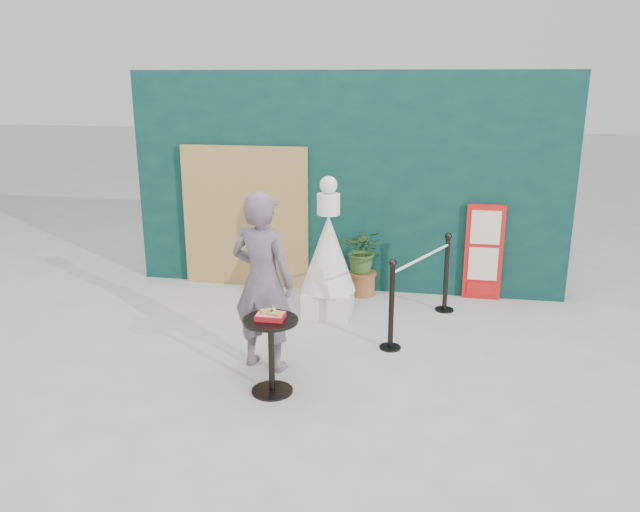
# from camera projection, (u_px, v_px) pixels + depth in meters

# --- Properties ---
(ground) EXTENTS (60.00, 60.00, 0.00)m
(ground) POSITION_uv_depth(u_px,v_px,m) (297.00, 389.00, 6.05)
(ground) COLOR #ADAAA5
(ground) RESTS_ON ground
(back_wall) EXTENTS (6.00, 0.30, 3.00)m
(back_wall) POSITION_uv_depth(u_px,v_px,m) (346.00, 183.00, 8.61)
(back_wall) COLOR #092A2A
(back_wall) RESTS_ON ground
(bamboo_fence) EXTENTS (1.80, 0.08, 2.00)m
(bamboo_fence) POSITION_uv_depth(u_px,v_px,m) (245.00, 217.00, 8.79)
(bamboo_fence) COLOR tan
(bamboo_fence) RESTS_ON ground
(woman) EXTENTS (0.76, 0.60, 1.86)m
(woman) POSITION_uv_depth(u_px,v_px,m) (263.00, 282.00, 6.26)
(woman) COLOR slate
(woman) RESTS_ON ground
(menu_board) EXTENTS (0.50, 0.07, 1.30)m
(menu_board) POSITION_uv_depth(u_px,v_px,m) (484.00, 253.00, 8.32)
(menu_board) COLOR red
(menu_board) RESTS_ON ground
(statue) EXTENTS (0.69, 0.69, 1.76)m
(statue) POSITION_uv_depth(u_px,v_px,m) (328.00, 259.00, 7.77)
(statue) COLOR silver
(statue) RESTS_ON ground
(cafe_table) EXTENTS (0.52, 0.52, 0.75)m
(cafe_table) POSITION_uv_depth(u_px,v_px,m) (271.00, 344.00, 5.85)
(cafe_table) COLOR black
(cafe_table) RESTS_ON ground
(food_basket) EXTENTS (0.26, 0.19, 0.11)m
(food_basket) POSITION_uv_depth(u_px,v_px,m) (271.00, 315.00, 5.78)
(food_basket) COLOR red
(food_basket) RESTS_ON cafe_table
(planter) EXTENTS (0.56, 0.49, 0.96)m
(planter) POSITION_uv_depth(u_px,v_px,m) (363.00, 256.00, 8.49)
(planter) COLOR brown
(planter) RESTS_ON ground
(stanchion_barrier) EXTENTS (0.84, 1.54, 1.03)m
(stanchion_barrier) POSITION_uv_depth(u_px,v_px,m) (421.00, 289.00, 7.37)
(stanchion_barrier) COLOR black
(stanchion_barrier) RESTS_ON ground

